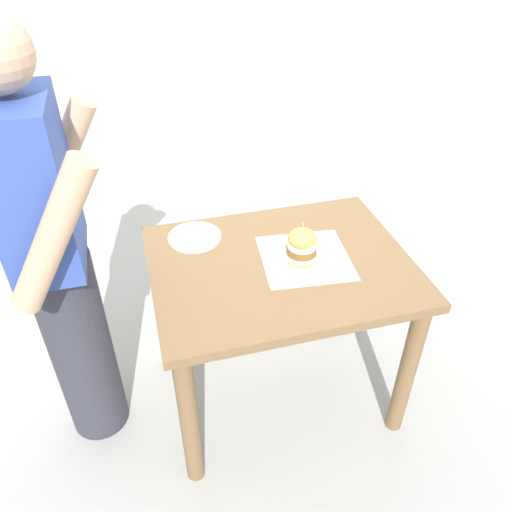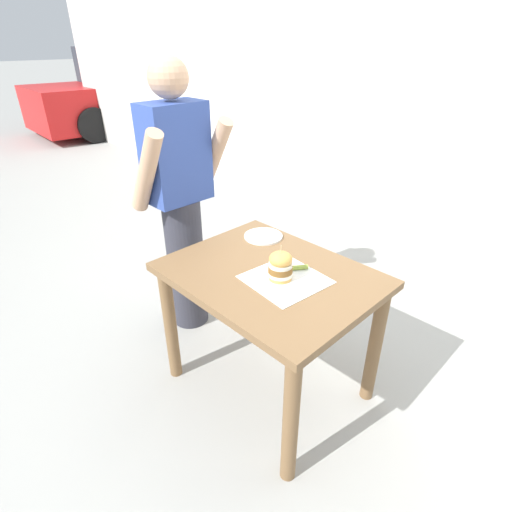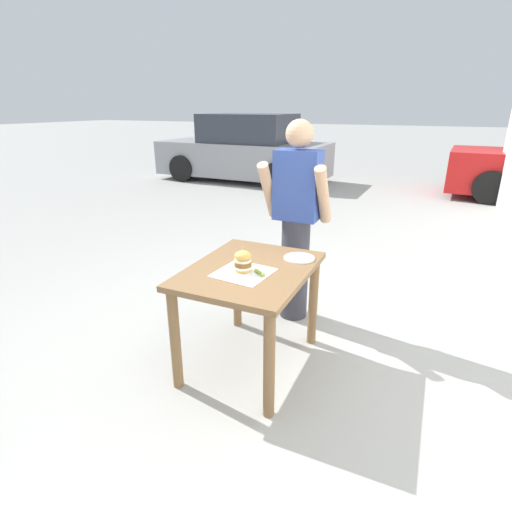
{
  "view_description": "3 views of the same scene",
  "coord_description": "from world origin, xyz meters",
  "views": [
    {
      "loc": [
        -1.46,
        0.5,
        1.94
      ],
      "look_at": [
        0.0,
        0.1,
        0.81
      ],
      "focal_mm": 35.0,
      "sensor_mm": 36.0,
      "label": 1
    },
    {
      "loc": [
        -1.22,
        -1.15,
        1.76
      ],
      "look_at": [
        0.0,
        0.1,
        0.81
      ],
      "focal_mm": 28.0,
      "sensor_mm": 36.0,
      "label": 2
    },
    {
      "loc": [
        1.07,
        -2.26,
        1.78
      ],
      "look_at": [
        0.0,
        0.1,
        0.81
      ],
      "focal_mm": 28.0,
      "sensor_mm": 36.0,
      "label": 3
    }
  ],
  "objects": [
    {
      "name": "diner_across_table",
      "position": [
        0.05,
        0.81,
        0.88
      ],
      "size": [
        0.55,
        0.35,
        1.69
      ],
      "color": "#33333D",
      "rests_on": "ground"
    },
    {
      "name": "ground_plane",
      "position": [
        0.0,
        0.0,
        0.0
      ],
      "size": [
        80.0,
        80.0,
        0.0
      ],
      "primitive_type": "plane",
      "color": "#9E9E99"
    },
    {
      "name": "sandwich",
      "position": [
        -0.01,
        -0.08,
        0.83
      ],
      "size": [
        0.12,
        0.12,
        0.18
      ],
      "color": "gold",
      "rests_on": "serving_paper"
    },
    {
      "name": "patio_table",
      "position": [
        0.0,
        0.0,
        0.62
      ],
      "size": [
        0.78,
        1.01,
        0.76
      ],
      "color": "brown",
      "rests_on": "ground"
    },
    {
      "name": "serving_paper",
      "position": [
        -0.0,
        -0.1,
        0.76
      ],
      "size": [
        0.37,
        0.37,
        0.0
      ],
      "primitive_type": "cube",
      "rotation": [
        0.0,
        0.0,
        -0.1
      ],
      "color": "white",
      "rests_on": "patio_table"
    },
    {
      "name": "side_plate_with_forks",
      "position": [
        0.25,
        0.3,
        0.76
      ],
      "size": [
        0.22,
        0.22,
        0.02
      ],
      "color": "white",
      "rests_on": "patio_table"
    },
    {
      "name": "pickle_spear",
      "position": [
        0.11,
        -0.08,
        0.77
      ],
      "size": [
        0.09,
        0.08,
        0.02
      ],
      "primitive_type": "cylinder",
      "rotation": [
        0.0,
        1.57,
        2.52
      ],
      "color": "#8EA83D",
      "rests_on": "serving_paper"
    }
  ]
}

